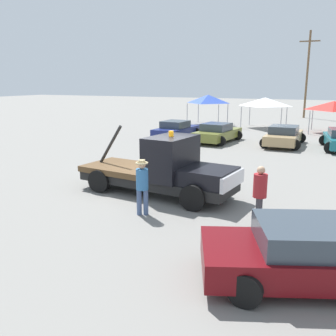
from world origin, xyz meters
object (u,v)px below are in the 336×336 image
(parked_car_olive, at_px, (217,133))
(canopy_tent_blue, at_px, (208,99))
(person_near_truck, at_px, (260,192))
(parked_car_navy, at_px, (176,130))
(tow_truck, at_px, (165,170))
(canopy_tent_white, at_px, (265,102))
(person_at_hood, at_px, (142,183))
(canopy_tent_red, at_px, (334,106))
(traffic_cone, at_px, (168,160))
(parked_car_tan, at_px, (284,136))
(utility_pole, at_px, (307,73))
(foreground_car, at_px, (315,254))

(parked_car_olive, height_order, canopy_tent_blue, canopy_tent_blue)
(person_near_truck, height_order, parked_car_navy, person_near_truck)
(tow_truck, bearing_deg, canopy_tent_white, 98.23)
(person_at_hood, distance_m, canopy_tent_red, 24.14)
(tow_truck, relative_size, person_near_truck, 3.51)
(tow_truck, height_order, traffic_cone, tow_truck)
(parked_car_navy, distance_m, canopy_tent_white, 10.67)
(person_at_hood, height_order, parked_car_tan, person_at_hood)
(parked_car_tan, relative_size, canopy_tent_blue, 1.48)
(parked_car_olive, relative_size, canopy_tent_white, 1.35)
(tow_truck, xyz_separation_m, canopy_tent_red, (5.22, 21.39, 1.29))
(tow_truck, xyz_separation_m, canopy_tent_blue, (-6.17, 23.30, 1.52))
(person_near_truck, relative_size, parked_car_olive, 0.38)
(utility_pole, bearing_deg, tow_truck, -93.18)
(tow_truck, relative_size, person_at_hood, 3.53)
(utility_pole, bearing_deg, canopy_tent_blue, -126.04)
(tow_truck, xyz_separation_m, parked_car_olive, (-1.97, 12.92, -0.30))
(parked_car_olive, bearing_deg, person_near_truck, -151.81)
(foreground_car, xyz_separation_m, person_near_truck, (-1.72, 2.80, 0.39))
(parked_car_tan, xyz_separation_m, utility_pole, (-0.58, 21.05, 4.47))
(tow_truck, distance_m, canopy_tent_white, 22.71)
(parked_car_tan, bearing_deg, tow_truck, 169.95)
(tow_truck, bearing_deg, traffic_cone, 120.06)
(parked_car_tan, bearing_deg, person_near_truck, -174.41)
(person_near_truck, distance_m, canopy_tent_white, 24.67)
(canopy_tent_white, bearing_deg, parked_car_olive, -98.41)
(canopy_tent_blue, xyz_separation_m, canopy_tent_red, (11.39, -1.91, -0.24))
(tow_truck, relative_size, canopy_tent_blue, 1.97)
(utility_pole, bearing_deg, person_near_truck, -86.97)
(foreground_car, relative_size, parked_car_olive, 1.09)
(person_at_hood, distance_m, canopy_tent_white, 24.92)
(foreground_car, relative_size, parked_car_navy, 1.13)
(canopy_tent_blue, bearing_deg, person_at_hood, -75.86)
(person_near_truck, height_order, canopy_tent_red, canopy_tent_red)
(tow_truck, xyz_separation_m, parked_car_navy, (-5.23, 13.24, -0.31))
(person_at_hood, height_order, canopy_tent_red, canopy_tent_red)
(parked_car_navy, xyz_separation_m, canopy_tent_red, (10.45, 8.15, 1.59))
(person_at_hood, distance_m, parked_car_navy, 16.39)
(foreground_car, bearing_deg, traffic_cone, 108.05)
(foreground_car, relative_size, parked_car_tan, 1.09)
(parked_car_olive, bearing_deg, foreground_car, -150.12)
(tow_truck, height_order, parked_car_olive, tow_truck)
(traffic_cone, bearing_deg, tow_truck, -66.84)
(person_near_truck, bearing_deg, parked_car_navy, 103.28)
(foreground_car, relative_size, canopy_tent_blue, 1.62)
(parked_car_olive, relative_size, utility_pole, 0.49)
(parked_car_tan, distance_m, canopy_tent_red, 8.64)
(canopy_tent_white, bearing_deg, foreground_car, -77.38)
(canopy_tent_white, bearing_deg, traffic_cone, -94.70)
(tow_truck, xyz_separation_m, foreground_car, (5.53, -4.38, -0.30))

